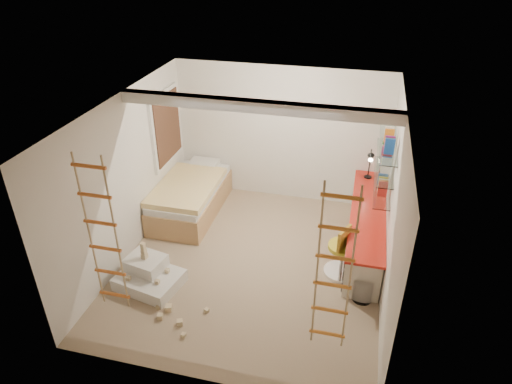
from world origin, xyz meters
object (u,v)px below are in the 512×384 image
(swivel_chair, at_px, (342,257))
(play_platform, at_px, (149,275))
(bed, at_px, (191,197))
(desk, at_px, (366,227))

(swivel_chair, relative_size, play_platform, 0.86)
(play_platform, bearing_deg, swivel_chair, 18.24)
(bed, height_order, swivel_chair, swivel_chair)
(bed, distance_m, swivel_chair, 3.10)
(swivel_chair, xyz_separation_m, play_platform, (-2.78, -0.91, -0.17))
(swivel_chair, bearing_deg, play_platform, -161.76)
(bed, bearing_deg, swivel_chair, -21.63)
(swivel_chair, bearing_deg, desk, 67.84)
(bed, relative_size, swivel_chair, 2.28)
(desk, relative_size, swivel_chair, 3.19)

